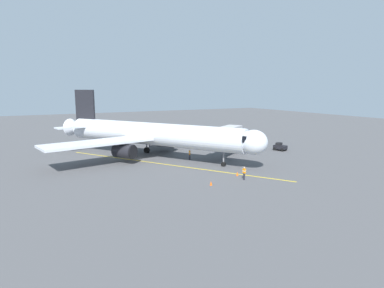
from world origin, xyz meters
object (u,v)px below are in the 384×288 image
jet_bridge (223,136)px  ground_crew_loader (190,154)px  tug_near_nose (280,147)px  baggage_cart_portside (222,140)px  ground_crew_marshaller (244,173)px  safety_cone_nose_left (211,183)px  safety_cone_nose_right (237,174)px  ground_crew_wing_walker (150,143)px  airplane (150,134)px

jet_bridge → ground_crew_loader: 6.43m
tug_near_nose → baggage_cart_portside: 13.36m
ground_crew_marshaller → safety_cone_nose_left: 5.13m
baggage_cart_portside → safety_cone_nose_left: 31.48m
ground_crew_loader → safety_cone_nose_right: (-1.00, 12.06, -0.61)m
jet_bridge → ground_crew_loader: size_ratio=6.21×
ground_crew_loader → safety_cone_nose_left: (4.49, 14.19, -0.61)m
ground_crew_marshaller → ground_crew_wing_walker: (2.23, -28.49, 0.00)m
safety_cone_nose_left → ground_crew_wing_walker: bearing=-95.7°
baggage_cart_portside → safety_cone_nose_left: bearing=54.4°
tug_near_nose → ground_crew_wing_walker: bearing=-36.4°
jet_bridge → tug_near_nose: bearing=-176.8°
ground_crew_wing_walker → safety_cone_nose_left: (2.87, 28.60, -0.61)m
ground_crew_loader → baggage_cart_portside: 17.93m
airplane → ground_crew_marshaller: size_ratio=20.91×
airplane → baggage_cart_portside: 20.26m
jet_bridge → ground_crew_marshaller: 13.69m
jet_bridge → ground_crew_loader: bearing=-16.5°
ground_crew_wing_walker → ground_crew_marshaller: bearing=94.5°
ground_crew_wing_walker → safety_cone_nose_right: ground_crew_wing_walker is taller
airplane → tug_near_nose: 25.13m
ground_crew_wing_walker → tug_near_nose: (-20.75, 15.28, -0.18)m
airplane → ground_crew_marshaller: bearing=106.6°
ground_crew_loader → baggage_cart_portside: ground_crew_loader is taller
safety_cone_nose_right → ground_crew_marshaller: bearing=78.8°
ground_crew_wing_walker → tug_near_nose: 25.77m
ground_crew_marshaller → baggage_cart_portside: (-13.24, -25.48, -0.23)m
jet_bridge → ground_crew_marshaller: bearing=68.5°
baggage_cart_portside → ground_crew_loader: bearing=39.5°
ground_crew_loader → tug_near_nose: 19.15m
tug_near_nose → safety_cone_nose_right: 21.31m
airplane → safety_cone_nose_right: (-6.09, 17.04, -3.73)m
ground_crew_marshaller → baggage_cart_portside: bearing=-117.5°
airplane → jet_bridge: bearing=148.1°
airplane → baggage_cart_portside: (-18.92, -6.42, -3.35)m
ground_crew_marshaller → safety_cone_nose_right: size_ratio=3.11×
jet_bridge → tug_near_nose: size_ratio=4.01×
baggage_cart_portside → tug_near_nose: bearing=113.3°
safety_cone_nose_right → ground_crew_wing_walker: bearing=-84.3°
airplane → ground_crew_wing_walker: bearing=-110.2°
safety_cone_nose_right → airplane: bearing=-70.3°
airplane → baggage_cart_portside: airplane is taller
airplane → baggage_cart_portside: size_ratio=12.89×
ground_crew_wing_walker → safety_cone_nose_left: ground_crew_wing_walker is taller
airplane → safety_cone_nose_right: bearing=109.7°
ground_crew_loader → safety_cone_nose_left: 14.89m
jet_bridge → ground_crew_marshaller: (4.91, 12.45, -2.88)m
tug_near_nose → safety_cone_nose_right: size_ratio=4.82×
airplane → ground_crew_marshaller: 20.13m
ground_crew_loader → safety_cone_nose_left: ground_crew_loader is taller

